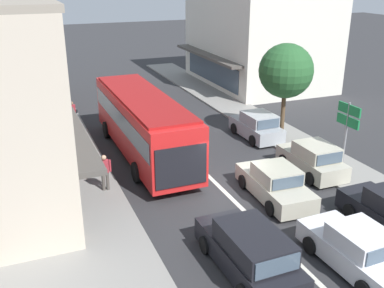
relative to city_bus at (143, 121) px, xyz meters
The scene contains 16 objects.
ground_plane 6.02m from the city_bus, 68.81° to the right, with size 140.00×140.00×0.00m, color #2D2D30.
lane_centre_line 3.09m from the city_bus, 32.83° to the right, with size 0.20×28.00×0.01m, color silver.
sidewalk_left 5.11m from the city_bus, behind, with size 5.20×44.00×0.14m, color gray.
kerb_right 8.49m from the city_bus, ahead, with size 2.80×44.00×0.12m, color gray.
building_right_far 18.33m from the city_bus, 41.55° to the left, with size 9.56×11.85×9.45m.
city_bus is the anchor object (origin of this frame).
wagon_adjacent_lane_lead 10.76m from the city_bus, 88.19° to the right, with size 1.99×4.53×1.58m.
sedan_adjacent_lane_trail 7.77m from the city_bus, 60.56° to the right, with size 2.05×4.28×1.47m.
sedan_behind_bus_near 12.48m from the city_bus, 72.88° to the right, with size 1.99×4.25×1.47m.
parked_hatchback_kerb_second 8.61m from the city_bus, 37.58° to the right, with size 1.85×3.72×1.54m.
parked_hatchback_kerb_third 6.84m from the city_bus, ahead, with size 1.84×3.71×1.54m.
traffic_light_downstreet 14.58m from the city_bus, 98.40° to the left, with size 0.32×0.24×4.20m.
directional_road_sign 9.91m from the city_bus, 37.64° to the right, with size 0.10×1.40×3.60m.
street_tree_right 8.29m from the city_bus, ahead, with size 2.99×2.99×5.45m.
pedestrian_with_handbag_near 6.29m from the city_bus, 117.05° to the left, with size 0.58×0.53×1.63m.
pedestrian_browsing_midblock 4.54m from the city_bus, 128.16° to the right, with size 0.57×0.27×1.63m.
Camera 1 is at (-7.93, -15.82, 9.05)m, focal length 42.00 mm.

